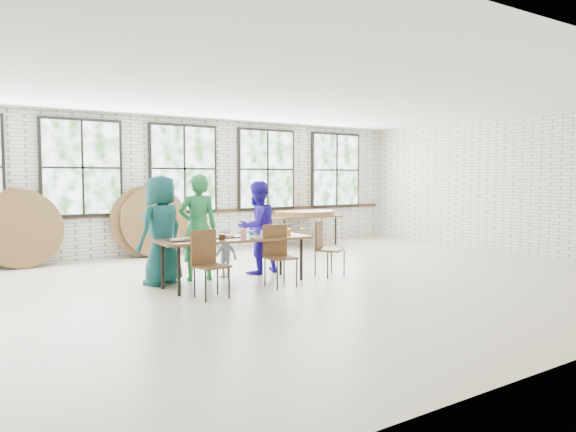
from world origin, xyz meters
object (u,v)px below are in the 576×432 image
Objects in this scene: dining_table at (235,241)px; chair_near_left at (207,258)px; chair_near_right at (278,250)px; storage_table at (304,218)px.

dining_table is 1.01m from chair_near_left.
dining_table is 2.59× the size of chair_near_right.
chair_near_left is 6.11m from storage_table.
chair_near_right is (1.29, 0.14, 0.00)m from chair_near_left.
chair_near_left is at bearing -136.55° from dining_table.
chair_near_right is at bearing -38.44° from dining_table.
chair_near_left is 1.00× the size of chair_near_right.
chair_near_right is 0.52× the size of storage_table.
dining_table is at bearing 29.54° from chair_near_left.
storage_table is (3.36, 3.82, 0.13)m from chair_near_right.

